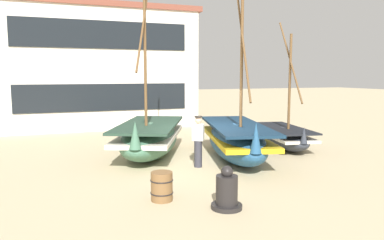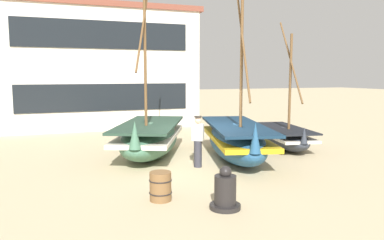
% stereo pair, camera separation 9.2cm
% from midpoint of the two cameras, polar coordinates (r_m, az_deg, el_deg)
% --- Properties ---
extents(ground_plane, '(120.00, 120.00, 0.00)m').
position_cam_midpoint_polar(ground_plane, '(12.65, 1.80, -6.82)').
color(ground_plane, tan).
extents(fishing_boat_near_left, '(3.85, 5.34, 6.99)m').
position_cam_midpoint_polar(fishing_boat_near_left, '(13.87, -6.31, -2.71)').
color(fishing_boat_near_left, '#427056').
rests_on(fishing_boat_near_left, ground).
extents(fishing_boat_centre_large, '(3.04, 5.56, 6.74)m').
position_cam_midpoint_polar(fishing_boat_centre_large, '(13.33, 6.96, -3.04)').
color(fishing_boat_centre_large, '#23517A').
rests_on(fishing_boat_centre_large, ground).
extents(fishing_boat_far_right, '(2.09, 3.92, 5.15)m').
position_cam_midpoint_polar(fishing_boat_far_right, '(15.73, 14.02, -2.45)').
color(fishing_boat_far_right, '#2D333D').
rests_on(fishing_boat_far_right, ground).
extents(fisherman_by_hull, '(0.42, 0.39, 1.68)m').
position_cam_midpoint_polar(fisherman_by_hull, '(12.17, 1.12, -3.36)').
color(fisherman_by_hull, '#33333D').
rests_on(fisherman_by_hull, ground).
extents(capstan_winch, '(0.71, 0.71, 0.99)m').
position_cam_midpoint_polar(capstan_winch, '(8.58, 5.41, -10.90)').
color(capstan_winch, black).
rests_on(capstan_winch, ground).
extents(wooden_barrel, '(0.56, 0.56, 0.70)m').
position_cam_midpoint_polar(wooden_barrel, '(9.10, -4.55, -10.07)').
color(wooden_barrel, brown).
rests_on(wooden_barrel, ground).
extents(harbor_building_main, '(11.16, 5.74, 6.86)m').
position_cam_midpoint_polar(harbor_building_main, '(23.15, -13.91, 7.81)').
color(harbor_building_main, silver).
rests_on(harbor_building_main, ground).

